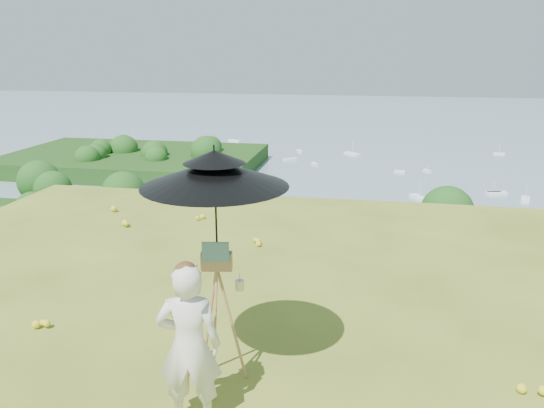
# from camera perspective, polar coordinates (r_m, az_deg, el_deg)

# --- Properties ---
(ground) EXTENTS (14.00, 14.00, 0.00)m
(ground) POSITION_cam_1_polar(r_m,az_deg,el_deg) (5.96, 0.35, -17.43)
(ground) COLOR #556E1F
(ground) RESTS_ON ground
(shoreline_tier) EXTENTS (170.00, 28.00, 8.00)m
(shoreline_tier) POSITION_cam_1_polar(r_m,az_deg,el_deg) (89.04, 9.06, -10.20)
(shoreline_tier) COLOR #6A6555
(shoreline_tier) RESTS_ON bay_water
(bay_water) EXTENTS (700.00, 700.00, 0.00)m
(bay_water) POSITION_cam_1_polar(r_m,az_deg,el_deg) (247.71, 10.33, 7.30)
(bay_water) COLOR slate
(bay_water) RESTS_ON ground
(peninsula) EXTENTS (90.00, 60.00, 12.00)m
(peninsula) POSITION_cam_1_polar(r_m,az_deg,el_deg) (179.90, -14.63, 5.35)
(peninsula) COLOR #1B3A10
(peninsula) RESTS_ON bay_water
(slope_trees) EXTENTS (110.00, 50.00, 6.00)m
(slope_trees) POSITION_cam_1_polar(r_m,az_deg,el_deg) (43.89, 8.56, -8.62)
(slope_trees) COLOR #174314
(slope_trees) RESTS_ON forest_slope
(harbor_town) EXTENTS (110.00, 22.00, 5.00)m
(harbor_town) POSITION_cam_1_polar(r_m,az_deg,el_deg) (86.36, 9.25, -6.33)
(harbor_town) COLOR silver
(harbor_town) RESTS_ON shoreline_tier
(moored_boats) EXTENTS (140.00, 140.00, 0.70)m
(moored_boats) POSITION_cam_1_polar(r_m,az_deg,el_deg) (170.48, 5.83, 3.61)
(moored_boats) COLOR white
(moored_boats) RESTS_ON bay_water
(wildflowers) EXTENTS (10.00, 10.50, 0.12)m
(wildflowers) POSITION_cam_1_polar(r_m,az_deg,el_deg) (6.14, 0.78, -15.69)
(wildflowers) COLOR yellow
(wildflowers) RESTS_ON ground
(painter) EXTENTS (0.63, 0.46, 1.57)m
(painter) POSITION_cam_1_polar(r_m,az_deg,el_deg) (4.92, -8.89, -14.82)
(painter) COLOR white
(painter) RESTS_ON ground
(field_easel) EXTENTS (0.69, 0.69, 1.57)m
(field_easel) POSITION_cam_1_polar(r_m,az_deg,el_deg) (5.39, -5.80, -11.73)
(field_easel) COLOR #A46A44
(field_easel) RESTS_ON ground
(sun_umbrella) EXTENTS (1.42, 1.42, 1.19)m
(sun_umbrella) POSITION_cam_1_polar(r_m,az_deg,el_deg) (5.00, -6.07, -0.35)
(sun_umbrella) COLOR black
(sun_umbrella) RESTS_ON field_easel
(painter_cap) EXTENTS (0.22, 0.26, 0.10)m
(painter_cap) POSITION_cam_1_polar(r_m,az_deg,el_deg) (4.58, -9.30, -6.83)
(painter_cap) COLOR #C36B76
(painter_cap) RESTS_ON painter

